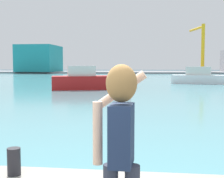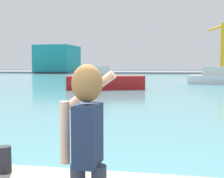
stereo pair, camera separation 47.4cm
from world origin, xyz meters
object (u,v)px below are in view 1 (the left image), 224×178
at_px(harbor_bollard, 14,162).
at_px(port_crane, 201,42).
at_px(person_photographer, 120,138).
at_px(warehouse_left, 40,59).
at_px(boat_moored_2, 205,78).
at_px(boat_moored, 89,81).

xyz_separation_m(harbor_bollard, port_crane, (17.12, 88.42, 8.21)).
distance_m(person_photographer, warehouse_left, 94.06).
bearing_deg(port_crane, boat_moored_2, -98.49).
height_order(warehouse_left, port_crane, port_crane).
distance_m(boat_moored, boat_moored_2, 16.68).
bearing_deg(person_photographer, warehouse_left, 23.74).
relative_size(harbor_bollard, boat_moored, 0.05).
distance_m(person_photographer, harbor_bollard, 2.69).
relative_size(boat_moored, port_crane, 0.58).
height_order(person_photographer, port_crane, port_crane).
bearing_deg(warehouse_left, person_photographer, -69.31).
height_order(boat_moored, boat_moored_2, boat_moored).
xyz_separation_m(harbor_bollard, boat_moored, (-3.79, 25.27, -0.00)).
bearing_deg(port_crane, warehouse_left, -177.38).
distance_m(warehouse_left, port_crane, 48.76).
bearing_deg(person_photographer, port_crane, -6.56).
distance_m(harbor_bollard, warehouse_left, 91.80).
relative_size(harbor_bollard, port_crane, 0.03).
bearing_deg(boat_moored_2, boat_moored, -129.65).
distance_m(harbor_bollard, port_crane, 90.44).
bearing_deg(harbor_bollard, warehouse_left, 110.00).
xyz_separation_m(boat_moored, warehouse_left, (-27.58, 60.93, 3.56)).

